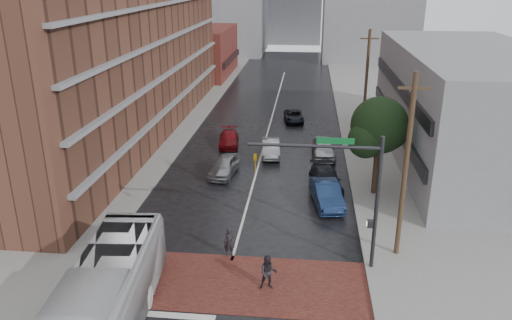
% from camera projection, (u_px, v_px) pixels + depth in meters
% --- Properties ---
extents(ground, '(160.00, 160.00, 0.00)m').
position_uv_depth(ground, '(224.00, 288.00, 24.23)').
color(ground, black).
rests_on(ground, ground).
extents(crosswalk, '(14.00, 5.00, 0.02)m').
position_uv_depth(crosswalk, '(226.00, 282.00, 24.70)').
color(crosswalk, brown).
rests_on(crosswalk, ground).
extents(sidewalk_west, '(9.00, 90.00, 0.15)m').
position_uv_depth(sidewalk_west, '(150.00, 130.00, 48.64)').
color(sidewalk_west, gray).
rests_on(sidewalk_west, ground).
extents(sidewalk_east, '(9.00, 90.00, 0.15)m').
position_uv_depth(sidewalk_east, '(390.00, 138.00, 46.39)').
color(sidewalk_east, gray).
rests_on(sidewalk_east, ground).
extents(storefront_west, '(8.00, 16.00, 7.00)m').
position_uv_depth(storefront_west, '(204.00, 52.00, 74.53)').
color(storefront_west, maroon).
rests_on(storefront_west, ground).
extents(building_east, '(11.00, 26.00, 9.00)m').
position_uv_depth(building_east, '(468.00, 106.00, 39.69)').
color(building_east, gray).
rests_on(building_east, ground).
extents(street_tree, '(4.20, 4.10, 6.90)m').
position_uv_depth(street_tree, '(379.00, 129.00, 32.97)').
color(street_tree, '#332319').
rests_on(street_tree, ground).
extents(signal_mast, '(6.50, 0.30, 7.20)m').
position_uv_depth(signal_mast, '(348.00, 184.00, 24.34)').
color(signal_mast, '#2D2D33').
rests_on(signal_mast, ground).
extents(utility_pole_near, '(1.60, 0.26, 10.00)m').
position_uv_depth(utility_pole_near, '(406.00, 167.00, 25.31)').
color(utility_pole_near, '#473321').
rests_on(utility_pole_near, ground).
extents(utility_pole_far, '(1.60, 0.26, 10.00)m').
position_uv_depth(utility_pole_far, '(366.00, 86.00, 43.95)').
color(utility_pole_far, '#473321').
rests_on(utility_pole_far, ground).
extents(transit_bus, '(3.86, 12.38, 3.39)m').
position_uv_depth(transit_bus, '(101.00, 308.00, 20.08)').
color(transit_bus, '#BBBBBE').
rests_on(transit_bus, ground).
extents(pedestrian_a, '(0.63, 0.44, 1.65)m').
position_uv_depth(pedestrian_a, '(229.00, 242.00, 26.76)').
color(pedestrian_a, black).
rests_on(pedestrian_a, ground).
extents(pedestrian_b, '(0.93, 0.75, 1.78)m').
position_uv_depth(pedestrian_b, '(268.00, 273.00, 23.92)').
color(pedestrian_b, '#252126').
rests_on(pedestrian_b, ground).
extents(car_travel_a, '(2.22, 4.44, 1.45)m').
position_uv_depth(car_travel_a, '(224.00, 166.00, 37.75)').
color(car_travel_a, '#93979A').
rests_on(car_travel_a, ground).
extents(car_travel_b, '(1.86, 4.25, 1.36)m').
position_uv_depth(car_travel_b, '(271.00, 148.00, 41.83)').
color(car_travel_b, '#B3B4BB').
rests_on(car_travel_b, ground).
extents(car_travel_c, '(2.20, 4.36, 1.21)m').
position_uv_depth(car_travel_c, '(229.00, 139.00, 44.38)').
color(car_travel_c, maroon).
rests_on(car_travel_c, ground).
extents(suv_travel, '(2.32, 4.26, 1.13)m').
position_uv_depth(suv_travel, '(294.00, 116.00, 51.64)').
color(suv_travel, black).
rests_on(suv_travel, ground).
extents(car_parked_near, '(2.39, 4.87, 1.54)m').
position_uv_depth(car_parked_near, '(327.00, 194.00, 32.78)').
color(car_parked_near, '#16284D').
rests_on(car_parked_near, ground).
extents(car_parked_mid, '(2.58, 5.08, 1.41)m').
position_uv_depth(car_parked_mid, '(326.00, 180.00, 35.15)').
color(car_parked_mid, black).
rests_on(car_parked_mid, ground).
extents(car_parked_far, '(2.04, 4.65, 1.56)m').
position_uv_depth(car_parked_far, '(324.00, 148.00, 41.50)').
color(car_parked_far, '#B1B5B9').
rests_on(car_parked_far, ground).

